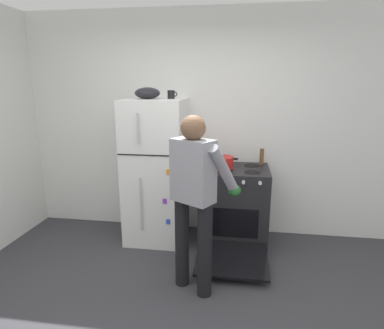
% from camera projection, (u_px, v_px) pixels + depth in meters
% --- Properties ---
extents(kitchen_wall_back, '(6.00, 0.10, 2.70)m').
position_uv_depth(kitchen_wall_back, '(199.00, 125.00, 3.97)').
color(kitchen_wall_back, white).
rests_on(kitchen_wall_back, ground).
extents(refrigerator, '(0.68, 0.72, 1.68)m').
position_uv_depth(refrigerator, '(156.00, 171.00, 3.80)').
color(refrigerator, white).
rests_on(refrigerator, ground).
extents(stove_range, '(0.76, 1.22, 0.92)m').
position_uv_depth(stove_range, '(234.00, 207.00, 3.74)').
color(stove_range, black).
rests_on(stove_range, ground).
extents(person_cook, '(0.64, 0.67, 1.60)m').
position_uv_depth(person_cook, '(195.00, 190.00, 2.77)').
color(person_cook, black).
rests_on(person_cook, ground).
extents(red_pot, '(0.37, 0.27, 0.13)m').
position_uv_depth(red_pot, '(221.00, 163.00, 3.61)').
color(red_pot, red).
rests_on(red_pot, stove_range).
extents(coffee_mug, '(0.11, 0.08, 0.10)m').
position_uv_depth(coffee_mug, '(171.00, 94.00, 3.60)').
color(coffee_mug, black).
rests_on(coffee_mug, refrigerator).
extents(pepper_mill, '(0.05, 0.05, 0.19)m').
position_uv_depth(pepper_mill, '(262.00, 157.00, 3.77)').
color(pepper_mill, brown).
rests_on(pepper_mill, stove_range).
extents(mixing_bowl, '(0.28, 0.28, 0.13)m').
position_uv_depth(mixing_bowl, '(147.00, 93.00, 3.59)').
color(mixing_bowl, black).
rests_on(mixing_bowl, refrigerator).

